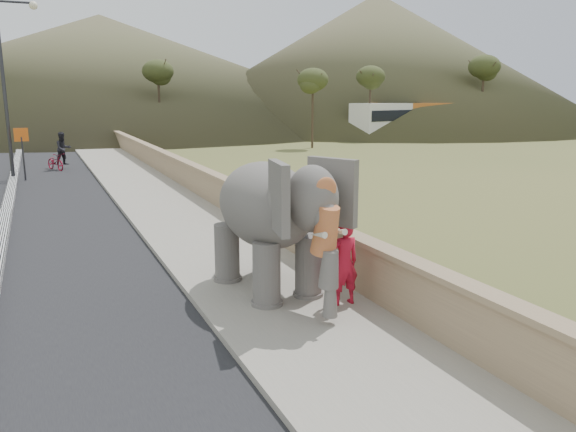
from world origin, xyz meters
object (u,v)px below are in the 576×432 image
(cow, at_px, (330,176))
(motorcyclist, at_px, (59,155))
(lamppost, at_px, (10,71))
(elephant_and_man, at_px, (267,223))

(cow, height_order, motorcyclist, motorcyclist)
(lamppost, distance_m, motorcyclist, 5.45)
(cow, distance_m, motorcyclist, 15.16)
(cow, distance_m, elephant_and_man, 12.14)
(lamppost, bearing_deg, elephant_and_man, -75.78)
(motorcyclist, bearing_deg, cow, -50.30)
(lamppost, relative_size, cow, 5.19)
(lamppost, xyz_separation_m, cow, (11.51, -8.57, -4.22))
(lamppost, height_order, cow, lamppost)
(elephant_and_man, bearing_deg, cow, 55.81)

